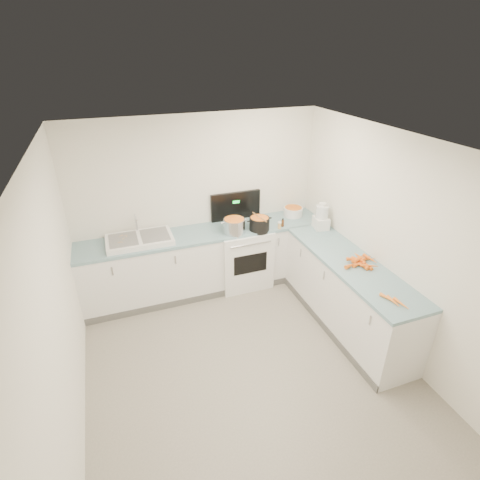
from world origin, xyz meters
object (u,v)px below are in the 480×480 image
object	(u,v)px
steel_pot	(234,226)
extract_bottle	(283,223)
sink	(140,239)
mixing_bowl	(293,212)
black_pot	(259,224)
stove	(242,254)
spice_jar	(279,226)
food_processor	(321,218)

from	to	relation	value
steel_pot	extract_bottle	world-z (taller)	steel_pot
sink	steel_pot	world-z (taller)	sink
extract_bottle	mixing_bowl	bearing A→B (deg)	42.82
sink	mixing_bowl	bearing A→B (deg)	2.01
black_pot	extract_bottle	size ratio (longest dim) A/B	2.86
sink	black_pot	bearing A→B (deg)	-6.74
steel_pot	black_pot	bearing A→B (deg)	-5.37
sink	extract_bottle	size ratio (longest dim) A/B	8.64
stove	extract_bottle	xyz separation A→B (m)	(0.55, -0.20, 0.52)
stove	mixing_bowl	bearing A→B (deg)	6.39
stove	spice_jar	distance (m)	0.74
sink	steel_pot	bearing A→B (deg)	-7.13
black_pot	food_processor	size ratio (longest dim) A/B	0.74
black_pot	steel_pot	bearing A→B (deg)	174.63
steel_pot	mixing_bowl	xyz separation A→B (m)	(1.04, 0.24, -0.02)
sink	spice_jar	bearing A→B (deg)	-7.71
extract_bottle	spice_jar	bearing A→B (deg)	-147.04
black_pot	spice_jar	bearing A→B (deg)	-13.25
black_pot	extract_bottle	xyz separation A→B (m)	(0.36, -0.02, -0.03)
extract_bottle	food_processor	size ratio (longest dim) A/B	0.26
sink	steel_pot	size ratio (longest dim) A/B	2.82
stove	mixing_bowl	world-z (taller)	stove
steel_pot	spice_jar	bearing A→B (deg)	-8.85
black_pot	sink	bearing A→B (deg)	173.26
black_pot	mixing_bowl	size ratio (longest dim) A/B	0.98
extract_bottle	food_processor	bearing A→B (deg)	-26.29
stove	food_processor	distance (m)	1.28
food_processor	steel_pot	bearing A→B (deg)	166.39
black_pot	extract_bottle	bearing A→B (deg)	-2.99
mixing_bowl	extract_bottle	bearing A→B (deg)	-137.18
spice_jar	food_processor	distance (m)	0.60
sink	extract_bottle	world-z (taller)	sink
sink	food_processor	xyz separation A→B (m)	(2.48, -0.45, 0.13)
steel_pot	food_processor	distance (m)	1.24
stove	extract_bottle	bearing A→B (deg)	-19.81
stove	black_pot	size ratio (longest dim) A/B	4.78
stove	steel_pot	distance (m)	0.60
steel_pot	mixing_bowl	distance (m)	1.07
mixing_bowl	steel_pot	bearing A→B (deg)	-166.95
food_processor	extract_bottle	bearing A→B (deg)	153.71
stove	steel_pot	world-z (taller)	stove
spice_jar	food_processor	bearing A→B (deg)	-18.90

